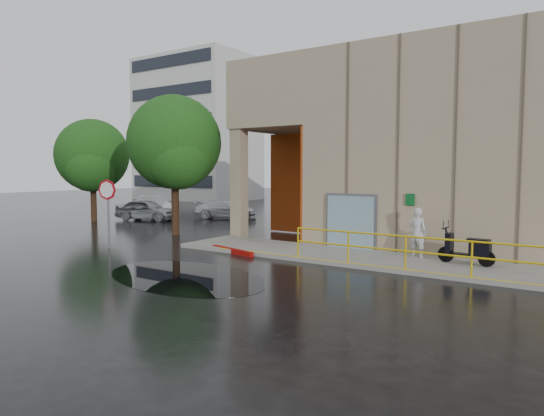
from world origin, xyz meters
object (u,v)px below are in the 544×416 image
Objects in this scene: car_a at (146,210)px; car_c at (225,209)px; scooter at (467,240)px; tree_far at (92,158)px; stop_sign at (107,199)px; tree_near at (175,146)px; red_curb at (232,251)px; person at (418,232)px; car_b at (154,206)px.

car_c is at bearing -59.20° from car_a.
scooter is 0.29× the size of tree_far.
scooter is 13.51m from stop_sign.
tree_near is (6.56, -3.92, 3.65)m from car_a.
car_c is (-8.66, 10.13, 0.50)m from red_curb.
car_a reaches higher than car_c.
person is at bearing -1.16° from tree_near.
car_a reaches higher than red_curb.
car_b is (-13.99, 8.90, 0.61)m from red_curb.
scooter is (1.71, -0.44, -0.07)m from person.
red_curb is (-8.08, -1.85, -0.85)m from scooter.
car_a is 0.92× the size of car_b.
car_a is at bearing 108.90° from car_c.
car_a is 4.49m from tree_far.
car_b is at bearing 143.23° from tree_near.
person reaches higher than car_a.
stop_sign is 1.16× the size of red_curb.
scooter is 0.46× the size of car_a.
person reaches higher than red_curb.
person is at bearing 171.74° from scooter.
car_b reaches higher than red_curb.
stop_sign is 11.11m from tree_far.
scooter is at bearing -119.74° from car_a.
tree_near is (-13.53, 0.67, 3.37)m from scooter.
car_a is (-7.15, 8.32, -1.35)m from stop_sign.
red_curb is at bearing -16.15° from tree_far.
tree_far reaches higher than red_curb.
car_b is at bearing -8.53° from person.
tree_near reaches higher than car_c.
tree_near reaches higher than car_b.
scooter is at bearing 175.20° from person.
car_a is 0.62× the size of tree_far.
red_curb is at bearing -168.23° from car_c.
red_curb is at bearing -161.09° from scooter.
person is 0.27× the size of tree_far.
person is at bearing -83.55° from car_b.
tree_near is at bearing -10.21° from tree_far.
car_a is (-18.38, 4.16, -0.34)m from person.
person is 12.02m from stop_sign.
stop_sign is 11.05m from car_a.
scooter is 23.17m from car_b.
car_a is at bearing 151.80° from red_curb.
scooter is 0.43× the size of car_b.
scooter is 0.44× the size of car_c.
tree_far reaches higher than scooter.
stop_sign is 0.69× the size of car_c.
tree_near reaches higher than scooter.
tree_near is at bearing -102.31° from car_b.
tree_near is (-11.82, 0.24, 3.30)m from person.
red_curb is 7.35m from tree_near.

